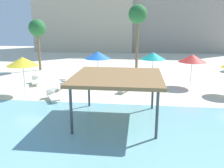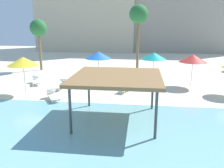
{
  "view_description": "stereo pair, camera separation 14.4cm",
  "coord_description": "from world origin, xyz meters",
  "px_view_note": "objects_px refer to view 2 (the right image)",
  "views": [
    {
      "loc": [
        2.12,
        -13.63,
        5.37
      ],
      "look_at": [
        0.28,
        2.0,
        1.3
      ],
      "focal_mm": 38.08,
      "sensor_mm": 36.0,
      "label": 1
    },
    {
      "loc": [
        2.26,
        -13.62,
        5.37
      ],
      "look_at": [
        0.28,
        2.0,
        1.3
      ],
      "focal_mm": 38.08,
      "sensor_mm": 36.0,
      "label": 2
    }
  ],
  "objects_px": {
    "beach_umbrella_blue_0": "(98,55)",
    "lounge_chair_3": "(126,87)",
    "lounge_chair_1": "(36,80)",
    "lounge_chair_2": "(53,95)",
    "beach_umbrella_teal_2": "(154,56)",
    "beach_umbrella_red_3": "(193,58)",
    "lounge_chair_0": "(61,85)",
    "beach_umbrella_yellow_1": "(23,61)",
    "palm_tree_2": "(139,16)",
    "palm_tree_0": "(38,29)",
    "shade_pavilion": "(117,78)"
  },
  "relations": [
    {
      "from": "beach_umbrella_yellow_1",
      "to": "lounge_chair_0",
      "type": "bearing_deg",
      "value": 43.18
    },
    {
      "from": "beach_umbrella_yellow_1",
      "to": "palm_tree_2",
      "type": "distance_m",
      "value": 12.46
    },
    {
      "from": "shade_pavilion",
      "to": "beach_umbrella_yellow_1",
      "type": "xyz_separation_m",
      "value": [
        -7.48,
        4.07,
        0.13
      ]
    },
    {
      "from": "beach_umbrella_yellow_1",
      "to": "beach_umbrella_red_3",
      "type": "xyz_separation_m",
      "value": [
        13.09,
        4.11,
        -0.14
      ]
    },
    {
      "from": "shade_pavilion",
      "to": "palm_tree_0",
      "type": "distance_m",
      "value": 17.29
    },
    {
      "from": "beach_umbrella_yellow_1",
      "to": "lounge_chair_0",
      "type": "height_order",
      "value": "beach_umbrella_yellow_1"
    },
    {
      "from": "lounge_chair_1",
      "to": "shade_pavilion",
      "type": "bearing_deg",
      "value": 23.34
    },
    {
      "from": "beach_umbrella_teal_2",
      "to": "palm_tree_0",
      "type": "bearing_deg",
      "value": 161.71
    },
    {
      "from": "beach_umbrella_blue_0",
      "to": "lounge_chair_2",
      "type": "xyz_separation_m",
      "value": [
        -2.29,
        -5.71,
        -2.18
      ]
    },
    {
      "from": "palm_tree_0",
      "to": "shade_pavilion",
      "type": "bearing_deg",
      "value": -52.85
    },
    {
      "from": "beach_umbrella_red_3",
      "to": "beach_umbrella_teal_2",
      "type": "bearing_deg",
      "value": 158.39
    },
    {
      "from": "lounge_chair_0",
      "to": "palm_tree_0",
      "type": "xyz_separation_m",
      "value": [
        -5.03,
        7.57,
        4.36
      ]
    },
    {
      "from": "beach_umbrella_teal_2",
      "to": "lounge_chair_2",
      "type": "height_order",
      "value": "beach_umbrella_teal_2"
    },
    {
      "from": "beach_umbrella_blue_0",
      "to": "lounge_chair_0",
      "type": "bearing_deg",
      "value": -134.52
    },
    {
      "from": "beach_umbrella_red_3",
      "to": "palm_tree_2",
      "type": "height_order",
      "value": "palm_tree_2"
    },
    {
      "from": "shade_pavilion",
      "to": "lounge_chair_1",
      "type": "height_order",
      "value": "shade_pavilion"
    },
    {
      "from": "beach_umbrella_blue_0",
      "to": "palm_tree_2",
      "type": "relative_size",
      "value": 0.39
    },
    {
      "from": "beach_umbrella_red_3",
      "to": "lounge_chair_1",
      "type": "bearing_deg",
      "value": -176.39
    },
    {
      "from": "beach_umbrella_yellow_1",
      "to": "palm_tree_0",
      "type": "relative_size",
      "value": 0.5
    },
    {
      "from": "beach_umbrella_teal_2",
      "to": "lounge_chair_0",
      "type": "height_order",
      "value": "beach_umbrella_teal_2"
    },
    {
      "from": "beach_umbrella_blue_0",
      "to": "lounge_chair_0",
      "type": "relative_size",
      "value": 1.46
    },
    {
      "from": "lounge_chair_0",
      "to": "lounge_chair_3",
      "type": "relative_size",
      "value": 0.98
    },
    {
      "from": "shade_pavilion",
      "to": "beach_umbrella_yellow_1",
      "type": "bearing_deg",
      "value": 151.43
    },
    {
      "from": "lounge_chair_1",
      "to": "lounge_chair_2",
      "type": "height_order",
      "value": "same"
    },
    {
      "from": "beach_umbrella_teal_2",
      "to": "lounge_chair_2",
      "type": "distance_m",
      "value": 9.92
    },
    {
      "from": "beach_umbrella_yellow_1",
      "to": "palm_tree_0",
      "type": "xyz_separation_m",
      "value": [
        -2.88,
        9.6,
        2.1
      ]
    },
    {
      "from": "beach_umbrella_teal_2",
      "to": "lounge_chair_0",
      "type": "bearing_deg",
      "value": -156.44
    },
    {
      "from": "beach_umbrella_teal_2",
      "to": "beach_umbrella_red_3",
      "type": "bearing_deg",
      "value": -21.61
    },
    {
      "from": "beach_umbrella_red_3",
      "to": "lounge_chair_3",
      "type": "bearing_deg",
      "value": -158.35
    },
    {
      "from": "beach_umbrella_red_3",
      "to": "lounge_chair_2",
      "type": "distance_m",
      "value": 11.9
    },
    {
      "from": "beach_umbrella_red_3",
      "to": "lounge_chair_3",
      "type": "xyz_separation_m",
      "value": [
        -5.48,
        -2.17,
        -2.12
      ]
    },
    {
      "from": "lounge_chair_2",
      "to": "beach_umbrella_blue_0",
      "type": "bearing_deg",
      "value": 126.0
    },
    {
      "from": "beach_umbrella_red_3",
      "to": "lounge_chair_1",
      "type": "height_order",
      "value": "beach_umbrella_red_3"
    },
    {
      "from": "shade_pavilion",
      "to": "beach_umbrella_yellow_1",
      "type": "relative_size",
      "value": 1.65
    },
    {
      "from": "beach_umbrella_yellow_1",
      "to": "beach_umbrella_red_3",
      "type": "height_order",
      "value": "beach_umbrella_yellow_1"
    },
    {
      "from": "lounge_chair_2",
      "to": "palm_tree_0",
      "type": "bearing_deg",
      "value": 175.04
    },
    {
      "from": "beach_umbrella_yellow_1",
      "to": "lounge_chair_1",
      "type": "xyz_separation_m",
      "value": [
        -0.63,
        3.24,
        -2.25
      ]
    },
    {
      "from": "beach_umbrella_yellow_1",
      "to": "palm_tree_2",
      "type": "relative_size",
      "value": 0.4
    },
    {
      "from": "beach_umbrella_blue_0",
      "to": "palm_tree_0",
      "type": "height_order",
      "value": "palm_tree_0"
    },
    {
      "from": "beach_umbrella_red_3",
      "to": "palm_tree_0",
      "type": "xyz_separation_m",
      "value": [
        -15.97,
        5.49,
        2.24
      ]
    },
    {
      "from": "beach_umbrella_blue_0",
      "to": "lounge_chair_3",
      "type": "xyz_separation_m",
      "value": [
        2.78,
        -2.81,
        -2.18
      ]
    },
    {
      "from": "beach_umbrella_yellow_1",
      "to": "lounge_chair_1",
      "type": "relative_size",
      "value": 1.47
    },
    {
      "from": "palm_tree_2",
      "to": "beach_umbrella_blue_0",
      "type": "bearing_deg",
      "value": -132.07
    },
    {
      "from": "lounge_chair_1",
      "to": "palm_tree_0",
      "type": "height_order",
      "value": "palm_tree_0"
    },
    {
      "from": "beach_umbrella_teal_2",
      "to": "lounge_chair_3",
      "type": "xyz_separation_m",
      "value": [
        -2.25,
        -3.45,
        -2.1
      ]
    },
    {
      "from": "beach_umbrella_red_3",
      "to": "lounge_chair_1",
      "type": "xyz_separation_m",
      "value": [
        -13.72,
        -0.87,
        -2.12
      ]
    },
    {
      "from": "beach_umbrella_red_3",
      "to": "lounge_chair_0",
      "type": "height_order",
      "value": "beach_umbrella_red_3"
    },
    {
      "from": "beach_umbrella_blue_0",
      "to": "lounge_chair_2",
      "type": "relative_size",
      "value": 1.47
    },
    {
      "from": "lounge_chair_2",
      "to": "lounge_chair_1",
      "type": "bearing_deg",
      "value": -175.13
    },
    {
      "from": "shade_pavilion",
      "to": "lounge_chair_3",
      "type": "distance_m",
      "value": 6.37
    }
  ]
}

